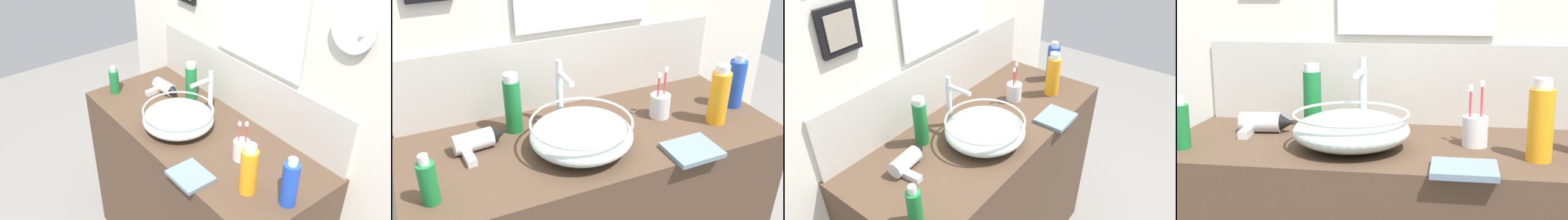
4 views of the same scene
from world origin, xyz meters
TOP-DOWN VIEW (x-y plane):
  - vanity_counter at (0.00, 0.00)m, footprint 1.28×0.54m
  - back_panel at (0.00, 0.30)m, footprint 1.98×0.10m
  - glass_bowl_sink at (-0.07, -0.06)m, footprint 0.33×0.33m
  - faucet at (-0.07, 0.11)m, footprint 0.02×0.13m
  - hair_drier at (-0.38, 0.07)m, footprint 0.17×0.14m
  - toothbrush_cup at (0.27, 0.02)m, footprint 0.07×0.07m
  - shampoo_bottle at (-0.55, -0.14)m, footprint 0.05×0.05m
  - lotion_bottle at (-0.24, 0.14)m, footprint 0.06×0.06m
  - spray_bottle at (0.44, -0.10)m, footprint 0.07×0.07m
  - soap_dispenser at (0.58, -0.03)m, footprint 0.06×0.06m
  - hand_towel at (0.24, -0.23)m, footprint 0.17×0.14m

SIDE VIEW (x-z plane):
  - vanity_counter at x=0.00m, z-range 0.00..0.93m
  - hand_towel at x=0.24m, z-range 0.93..0.95m
  - hair_drier at x=-0.38m, z-range 0.93..1.00m
  - toothbrush_cup at x=0.27m, z-range 0.88..1.07m
  - glass_bowl_sink at x=-0.07m, z-range 0.94..1.04m
  - shampoo_bottle at x=-0.55m, z-range 0.92..1.08m
  - soap_dispenser at x=0.58m, z-range 0.92..1.13m
  - spray_bottle at x=0.44m, z-range 0.93..1.15m
  - lotion_bottle at x=-0.24m, z-range 0.93..1.14m
  - faucet at x=-0.07m, z-range 0.95..1.19m
  - back_panel at x=0.00m, z-range 0.00..2.58m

